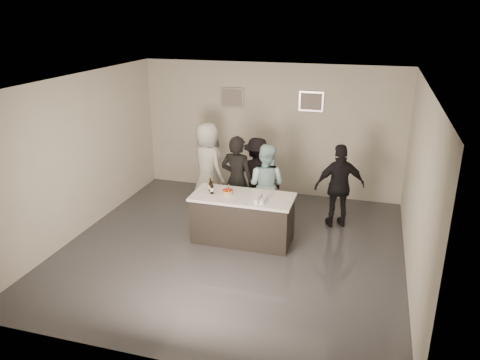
{
  "coord_description": "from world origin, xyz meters",
  "views": [
    {
      "loc": [
        2.24,
        -7.21,
        4.09
      ],
      "look_at": [
        0.0,
        0.5,
        1.15
      ],
      "focal_mm": 35.0,
      "sensor_mm": 36.0,
      "label": 1
    }
  ],
  "objects": [
    {
      "name": "beer_bottle_b",
      "position": [
        -0.48,
        0.31,
        1.03
      ],
      "size": [
        0.07,
        0.07,
        0.26
      ],
      "primitive_type": "cylinder",
      "color": "black",
      "rests_on": "bar_counter"
    },
    {
      "name": "floor",
      "position": [
        0.0,
        0.0,
        0.0
      ],
      "size": [
        6.0,
        6.0,
        0.0
      ],
      "primitive_type": "plane",
      "color": "#3D3D42",
      "rests_on": "ground"
    },
    {
      "name": "wall_back",
      "position": [
        0.0,
        3.0,
        1.5
      ],
      "size": [
        6.0,
        0.04,
        3.0
      ],
      "primitive_type": "cube",
      "color": "beige",
      "rests_on": "ground"
    },
    {
      "name": "beer_bottle_a",
      "position": [
        -0.55,
        0.42,
        1.03
      ],
      "size": [
        0.07,
        0.07,
        0.26
      ],
      "primitive_type": "cylinder",
      "color": "black",
      "rests_on": "bar_counter"
    },
    {
      "name": "cake",
      "position": [
        -0.2,
        0.37,
        0.94
      ],
      "size": [
        0.2,
        0.2,
        0.07
      ],
      "primitive_type": "cylinder",
      "color": "orange",
      "rests_on": "bar_counter"
    },
    {
      "name": "wall_right",
      "position": [
        3.0,
        0.0,
        1.5
      ],
      "size": [
        0.04,
        6.0,
        3.0
      ],
      "primitive_type": "cube",
      "color": "beige",
      "rests_on": "ground"
    },
    {
      "name": "ceiling",
      "position": [
        0.0,
        0.0,
        3.0
      ],
      "size": [
        6.0,
        6.0,
        0.0
      ],
      "primitive_type": "plane",
      "rotation": [
        3.14,
        0.0,
        0.0
      ],
      "color": "white"
    },
    {
      "name": "picture_left",
      "position": [
        -0.9,
        2.97,
        2.2
      ],
      "size": [
        0.54,
        0.04,
        0.44
      ],
      "primitive_type": "cube",
      "color": "#B2B2B7",
      "rests_on": "wall_back"
    },
    {
      "name": "person_main_blue",
      "position": [
        0.32,
        1.22,
        0.83
      ],
      "size": [
        0.9,
        0.76,
        1.66
      ],
      "primitive_type": "imported",
      "rotation": [
        0.0,
        0.0,
        2.97
      ],
      "color": "#ADDEE2",
      "rests_on": "ground"
    },
    {
      "name": "person_guest_left",
      "position": [
        -1.11,
        1.8,
        0.92
      ],
      "size": [
        1.08,
        1.0,
        1.85
      ],
      "primitive_type": "imported",
      "rotation": [
        0.0,
        0.0,
        2.52
      ],
      "color": "silver",
      "rests_on": "ground"
    },
    {
      "name": "candles",
      "position": [
        -0.22,
        0.08,
        0.9
      ],
      "size": [
        0.24,
        0.08,
        0.01
      ],
      "primitive_type": "cube",
      "color": "pink",
      "rests_on": "bar_counter"
    },
    {
      "name": "person_guest_back",
      "position": [
        -0.05,
        1.95,
        0.78
      ],
      "size": [
        1.08,
        0.71,
        1.57
      ],
      "primitive_type": "imported",
      "rotation": [
        0.0,
        0.0,
        3.01
      ],
      "color": "black",
      "rests_on": "ground"
    },
    {
      "name": "picture_right",
      "position": [
        0.9,
        2.97,
        2.2
      ],
      "size": [
        0.54,
        0.04,
        0.44
      ],
      "primitive_type": "cube",
      "color": "#B2B2B7",
      "rests_on": "wall_back"
    },
    {
      "name": "wall_front",
      "position": [
        0.0,
        -3.0,
        1.5
      ],
      "size": [
        6.0,
        0.04,
        3.0
      ],
      "primitive_type": "cube",
      "color": "beige",
      "rests_on": "ground"
    },
    {
      "name": "person_main_black",
      "position": [
        -0.23,
        1.08,
        0.91
      ],
      "size": [
        0.71,
        0.51,
        1.82
      ],
      "primitive_type": "imported",
      "rotation": [
        0.0,
        0.0,
        3.03
      ],
      "color": "black",
      "rests_on": "ground"
    },
    {
      "name": "person_guest_right",
      "position": [
        1.73,
        1.51,
        0.84
      ],
      "size": [
        1.07,
        0.73,
        1.69
      ],
      "primitive_type": "imported",
      "rotation": [
        0.0,
        0.0,
        3.5
      ],
      "color": "black",
      "rests_on": "ground"
    },
    {
      "name": "wall_left",
      "position": [
        -3.0,
        0.0,
        1.5
      ],
      "size": [
        0.04,
        6.0,
        3.0
      ],
      "primitive_type": "cube",
      "color": "beige",
      "rests_on": "ground"
    },
    {
      "name": "tumbler_cluster",
      "position": [
        0.46,
        0.25,
        0.94
      ],
      "size": [
        0.19,
        0.4,
        0.08
      ],
      "primitive_type": "cube",
      "color": "orange",
      "rests_on": "bar_counter"
    },
    {
      "name": "bar_counter",
      "position": [
        0.09,
        0.37,
        0.45
      ],
      "size": [
        1.86,
        0.86,
        0.9
      ],
      "primitive_type": "cube",
      "color": "white",
      "rests_on": "ground"
    }
  ]
}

